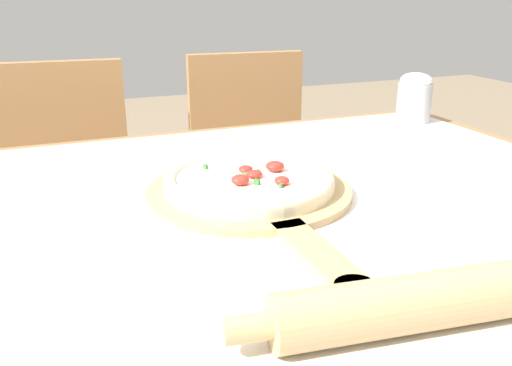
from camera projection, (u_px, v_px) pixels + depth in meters
dining_table at (271, 268)px, 0.87m from camera, size 1.33×1.04×0.77m
towel_cloth at (272, 207)px, 0.84m from camera, size 1.25×0.96×0.00m
pizza_peel at (254, 196)px, 0.86m from camera, size 0.33×0.52×0.01m
pizza at (249, 180)px, 0.87m from camera, size 0.28×0.28×0.04m
rolling_pin at (424, 302)px, 0.53m from camera, size 0.40×0.09×0.06m
chair_left at (67, 197)px, 1.57m from camera, size 0.43×0.43×0.90m
chair_right at (254, 173)px, 1.78m from camera, size 0.43×0.43×0.90m
flour_cup at (415, 97)px, 1.34m from camera, size 0.08×0.08×0.12m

